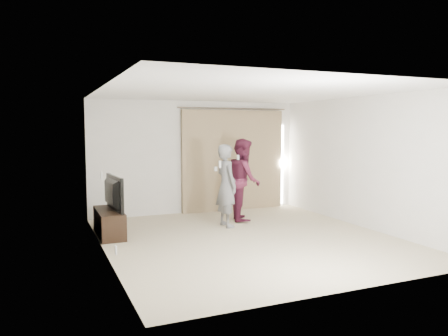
{
  "coord_description": "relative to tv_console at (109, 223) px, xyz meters",
  "views": [
    {
      "loc": [
        -3.41,
        -6.88,
        1.97
      ],
      "look_at": [
        0.02,
        1.2,
        1.17
      ],
      "focal_mm": 35.0,
      "sensor_mm": 36.0,
      "label": 1
    }
  ],
  "objects": [
    {
      "name": "floor",
      "position": [
        2.27,
        -1.22,
        -0.24
      ],
      "size": [
        5.5,
        5.5,
        0.0
      ],
      "primitive_type": "plane",
      "color": "tan",
      "rests_on": "ground"
    },
    {
      "name": "wall_back",
      "position": [
        2.27,
        1.53,
        1.06
      ],
      "size": [
        5.0,
        0.04,
        2.6
      ],
      "primitive_type": "cube",
      "color": "silver",
      "rests_on": "ground"
    },
    {
      "name": "wall_left",
      "position": [
        -0.23,
        -1.22,
        1.06
      ],
      "size": [
        0.04,
        5.5,
        2.6
      ],
      "color": "silver",
      "rests_on": "ground"
    },
    {
      "name": "ceiling",
      "position": [
        2.27,
        -1.22,
        2.36
      ],
      "size": [
        5.0,
        5.5,
        0.01
      ],
      "primitive_type": "cube",
      "color": "white",
      "rests_on": "wall_back"
    },
    {
      "name": "curtain",
      "position": [
        3.18,
        1.46,
        0.97
      ],
      "size": [
        2.8,
        0.11,
        2.46
      ],
      "color": "tan",
      "rests_on": "ground"
    },
    {
      "name": "tv_console",
      "position": [
        0.0,
        0.0,
        0.0
      ],
      "size": [
        0.42,
        1.23,
        0.47
      ],
      "primitive_type": "cube",
      "color": "black",
      "rests_on": "ground"
    },
    {
      "name": "tv",
      "position": [
        0.0,
        0.0,
        0.55
      ],
      "size": [
        0.23,
        1.11,
        0.63
      ],
      "primitive_type": "imported",
      "rotation": [
        0.0,
        0.0,
        1.65
      ],
      "color": "black",
      "rests_on": "tv_console"
    },
    {
      "name": "scratching_post",
      "position": [
        0.17,
        0.78,
        -0.06
      ],
      "size": [
        0.33,
        0.33,
        0.44
      ],
      "color": "tan",
      "rests_on": "ground"
    },
    {
      "name": "person_man",
      "position": [
        2.28,
        -0.15,
        0.59
      ],
      "size": [
        0.44,
        0.63,
        1.66
      ],
      "color": "slate",
      "rests_on": "ground"
    },
    {
      "name": "person_woman",
      "position": [
        2.88,
        0.3,
        0.64
      ],
      "size": [
        0.89,
        1.01,
        1.75
      ],
      "color": "#541A2F",
      "rests_on": "ground"
    }
  ]
}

